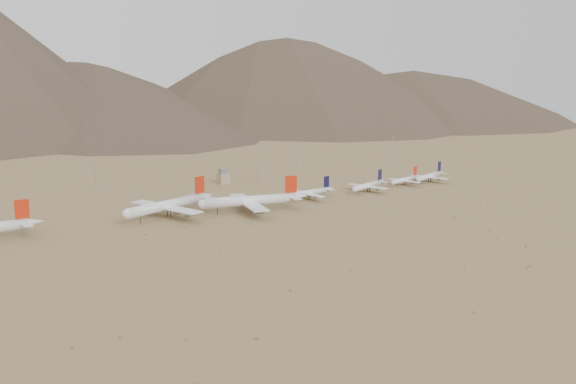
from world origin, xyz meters
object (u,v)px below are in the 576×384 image
widebody_east (250,200)px  narrowbody_a (310,192)px  widebody_centre (168,205)px  narrowbody_b (369,185)px  control_tower (223,177)px

widebody_east → narrowbody_a: size_ratio=1.65×
widebody_centre → narrowbody_b: (155.93, -0.34, -2.70)m
narrowbody_a → narrowbody_b: narrowbody_b is taller
narrowbody_b → widebody_east: bearing=167.3°
widebody_east → narrowbody_b: widebody_east is taller
widebody_centre → narrowbody_b: size_ratio=1.64×
widebody_centre → narrowbody_b: 155.96m
narrowbody_a → control_tower: 89.40m
narrowbody_a → narrowbody_b: (52.22, 0.09, 0.04)m
widebody_east → control_tower: widebody_east is taller
narrowbody_a → control_tower: size_ratio=3.64×
widebody_centre → narrowbody_b: widebody_centre is taller
widebody_east → narrowbody_a: (54.26, 14.33, -2.77)m
narrowbody_b → control_tower: size_ratio=3.51×
narrowbody_b → control_tower: bearing=111.5°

